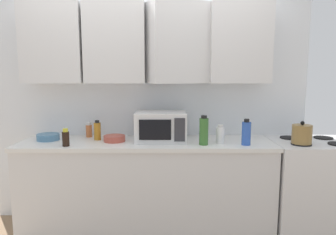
{
  "coord_description": "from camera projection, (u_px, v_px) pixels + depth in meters",
  "views": [
    {
      "loc": [
        0.21,
        -3.22,
        1.54
      ],
      "look_at": [
        0.2,
        -0.25,
        1.12
      ],
      "focal_mm": 33.19,
      "sensor_mm": 36.0,
      "label": 1
    }
  ],
  "objects": [
    {
      "name": "wall_back_with_cabinets",
      "position": [
        148.0,
        70.0,
        3.11
      ],
      "size": [
        3.28,
        0.52,
        2.6
      ],
      "color": "white",
      "rests_on": "ground_plane"
    },
    {
      "name": "counter_run",
      "position": [
        147.0,
        186.0,
        3.04
      ],
      "size": [
        2.41,
        0.63,
        0.9
      ],
      "color": "silver",
      "rests_on": "ground_plane"
    },
    {
      "name": "stove_range",
      "position": [
        310.0,
        186.0,
        3.02
      ],
      "size": [
        0.76,
        0.64,
        0.91
      ],
      "color": "silver",
      "rests_on": "ground_plane"
    },
    {
      "name": "kettle",
      "position": [
        302.0,
        134.0,
        2.81
      ],
      "size": [
        0.18,
        0.18,
        0.21
      ],
      "color": "olive",
      "rests_on": "stove_range"
    },
    {
      "name": "microwave",
      "position": [
        161.0,
        126.0,
        2.97
      ],
      "size": [
        0.48,
        0.37,
        0.28
      ],
      "color": "silver",
      "rests_on": "counter_run"
    },
    {
      "name": "bottle_green_oil",
      "position": [
        204.0,
        131.0,
        2.8
      ],
      "size": [
        0.08,
        0.08,
        0.27
      ],
      "color": "#386B2D",
      "rests_on": "counter_run"
    },
    {
      "name": "bottle_amber_vinegar",
      "position": [
        98.0,
        131.0,
        3.01
      ],
      "size": [
        0.07,
        0.07,
        0.19
      ],
      "color": "#AD701E",
      "rests_on": "counter_run"
    },
    {
      "name": "bottle_blue_cleaner",
      "position": [
        247.0,
        133.0,
        2.8
      ],
      "size": [
        0.08,
        0.08,
        0.24
      ],
      "color": "#2D56B7",
      "rests_on": "counter_run"
    },
    {
      "name": "bottle_soy_dark",
      "position": [
        66.0,
        138.0,
        2.76
      ],
      "size": [
        0.06,
        0.06,
        0.16
      ],
      "color": "black",
      "rests_on": "counter_run"
    },
    {
      "name": "bottle_spice_jar",
      "position": [
        89.0,
        130.0,
        3.16
      ],
      "size": [
        0.06,
        0.06,
        0.15
      ],
      "color": "#BC6638",
      "rests_on": "counter_run"
    },
    {
      "name": "bottle_white_jar",
      "position": [
        221.0,
        135.0,
        2.87
      ],
      "size": [
        0.08,
        0.08,
        0.17
      ],
      "color": "white",
      "rests_on": "counter_run"
    },
    {
      "name": "bowl_ceramic_small",
      "position": [
        49.0,
        137.0,
        3.01
      ],
      "size": [
        0.21,
        0.21,
        0.06
      ],
      "primitive_type": "cylinder",
      "color": "teal",
      "rests_on": "counter_run"
    },
    {
      "name": "bowl_mixing_large",
      "position": [
        115.0,
        138.0,
        2.96
      ],
      "size": [
        0.2,
        0.2,
        0.06
      ],
      "primitive_type": "cylinder",
      "color": "#B24C3D",
      "rests_on": "counter_run"
    }
  ]
}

